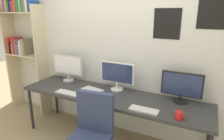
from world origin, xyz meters
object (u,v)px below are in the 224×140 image
at_px(bookshelf, 23,37).
at_px(coffee_mug, 179,115).
at_px(keyboard_left, 68,93).
at_px(laptop_closed, 91,91).
at_px(monitor_left, 68,67).
at_px(mouse_left_side, 109,99).
at_px(monitor_center, 117,75).
at_px(monitor_right, 182,86).
at_px(keyboard_right, 144,110).
at_px(desk, 110,98).
at_px(mouse_right_side, 177,113).

distance_m(bookshelf, coffee_mug, 2.98).
height_order(keyboard_left, laptop_closed, laptop_closed).
xyz_separation_m(monitor_left, mouse_left_side, (0.96, -0.38, -0.23)).
distance_m(monitor_left, mouse_left_side, 1.06).
xyz_separation_m(monitor_center, monitor_right, (0.90, 0.00, -0.02)).
xyz_separation_m(monitor_right, mouse_left_side, (-0.84, -0.38, -0.20)).
xyz_separation_m(monitor_right, keyboard_left, (-1.46, -0.44, -0.20)).
relative_size(keyboard_left, keyboard_right, 1.06).
xyz_separation_m(monitor_center, laptop_closed, (-0.31, -0.23, -0.23)).
xyz_separation_m(bookshelf, monitor_right, (2.82, -0.02, -0.46)).
xyz_separation_m(keyboard_left, laptop_closed, (0.25, 0.22, 0.00)).
distance_m(desk, keyboard_right, 0.61).
relative_size(monitor_center, coffee_mug, 4.92).
bearing_deg(mouse_left_side, bookshelf, 168.55).
xyz_separation_m(monitor_right, coffee_mug, (0.05, -0.46, -0.17)).
bearing_deg(coffee_mug, bookshelf, 170.64).
relative_size(monitor_left, laptop_closed, 1.76).
bearing_deg(monitor_left, coffee_mug, -13.80).
distance_m(monitor_center, keyboard_left, 0.75).
bearing_deg(mouse_right_side, keyboard_right, -165.04).
relative_size(desk, coffee_mug, 25.22).
distance_m(monitor_left, laptop_closed, 0.67).
distance_m(keyboard_left, keyboard_right, 1.12).
distance_m(mouse_right_side, laptop_closed, 1.23).
xyz_separation_m(monitor_right, mouse_right_side, (0.02, -0.35, -0.20)).
bearing_deg(monitor_right, desk, -166.73).
distance_m(bookshelf, mouse_right_side, 2.93).
distance_m(desk, monitor_left, 0.97).
relative_size(monitor_right, mouse_right_side, 5.26).
distance_m(monitor_center, laptop_closed, 0.44).
distance_m(monitor_left, coffee_mug, 1.92).
bearing_deg(monitor_right, keyboard_right, -127.55).
bearing_deg(coffee_mug, monitor_center, 154.47).
relative_size(monitor_right, coffee_mug, 4.76).
relative_size(desk, mouse_left_side, 27.84).
relative_size(bookshelf, monitor_center, 4.12).
bearing_deg(monitor_left, monitor_center, -0.00).
relative_size(laptop_closed, coffee_mug, 3.02).
distance_m(bookshelf, laptop_closed, 1.76).
height_order(monitor_left, keyboard_right, monitor_left).
height_order(monitor_left, mouse_left_side, monitor_left).
distance_m(desk, mouse_right_side, 0.93).
xyz_separation_m(keyboard_left, coffee_mug, (1.51, -0.01, 0.04)).
bearing_deg(monitor_center, monitor_left, 180.00).
relative_size(mouse_left_side, coffee_mug, 0.91).
xyz_separation_m(keyboard_left, mouse_right_side, (1.48, 0.09, 0.01)).
xyz_separation_m(desk, monitor_center, (0.00, 0.21, 0.28)).
distance_m(keyboard_left, mouse_right_side, 1.48).
xyz_separation_m(bookshelf, mouse_right_side, (2.83, -0.37, -0.66)).
height_order(desk, coffee_mug, coffee_mug).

